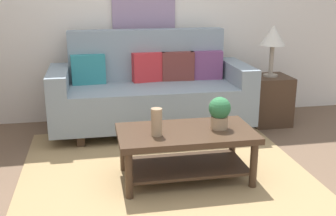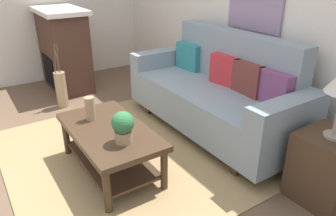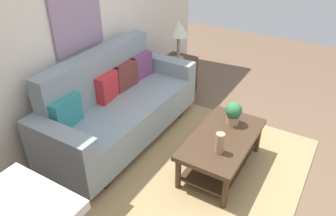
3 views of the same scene
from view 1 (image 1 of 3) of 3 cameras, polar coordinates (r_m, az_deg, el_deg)
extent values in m
plane|color=brown|center=(3.23, 0.89, -12.14)|extent=(9.45, 9.45, 0.00)
cube|color=silver|center=(4.92, -4.12, 14.20)|extent=(5.45, 0.10, 2.70)
cube|color=#A38456|center=(3.67, -0.69, -8.35)|extent=(2.42, 2.16, 0.01)
cube|color=gray|center=(4.50, -2.27, 0.69)|extent=(1.73, 0.84, 0.40)
cube|color=gray|center=(4.71, -2.92, 7.38)|extent=(1.73, 0.20, 0.56)
cube|color=gray|center=(4.44, -14.70, 1.27)|extent=(0.20, 0.84, 0.60)
cube|color=gray|center=(4.71, 9.43, 2.45)|extent=(0.20, 0.84, 0.60)
cube|color=#422D1E|center=(4.54, -11.85, -2.98)|extent=(0.08, 0.74, 0.12)
cube|color=#422D1E|center=(4.75, 6.96, -1.86)|extent=(0.08, 0.74, 0.12)
cube|color=teal|center=(4.56, -10.93, 5.26)|extent=(0.37, 0.15, 0.32)
cube|color=red|center=(4.60, -2.67, 5.65)|extent=(0.37, 0.17, 0.32)
cube|color=brown|center=(4.66, 1.36, 5.79)|extent=(0.37, 0.14, 0.32)
cube|color=#7A4270|center=(4.73, 5.28, 5.91)|extent=(0.37, 0.16, 0.32)
cube|color=#422D1E|center=(3.34, 2.49, -3.52)|extent=(1.10, 0.60, 0.05)
cube|color=#422D1E|center=(3.45, 2.43, -7.96)|extent=(0.98, 0.50, 0.02)
cylinder|color=#422D1E|center=(3.13, -5.39, -9.34)|extent=(0.06, 0.06, 0.38)
cylinder|color=#422D1E|center=(3.35, 11.70, -7.82)|extent=(0.06, 0.06, 0.38)
cylinder|color=#422D1E|center=(3.58, -6.17, -5.88)|extent=(0.06, 0.06, 0.38)
cylinder|color=#422D1E|center=(3.78, 8.86, -4.78)|extent=(0.06, 0.06, 0.38)
cylinder|color=tan|center=(3.19, -1.58, -1.94)|extent=(0.09, 0.09, 0.22)
cylinder|color=tan|center=(3.40, 7.07, -1.97)|extent=(0.14, 0.14, 0.10)
sphere|color=#307342|center=(3.36, 7.14, 0.00)|extent=(0.18, 0.18, 0.18)
cube|color=#422D1E|center=(4.91, 13.68, 1.09)|extent=(0.44, 0.44, 0.56)
cylinder|color=gray|center=(4.84, 13.92, 4.40)|extent=(0.16, 0.16, 0.02)
cylinder|color=gray|center=(4.81, 14.05, 6.32)|extent=(0.05, 0.05, 0.35)
cone|color=beige|center=(4.77, 14.29, 9.69)|extent=(0.28, 0.28, 0.22)
camera|label=2|loc=(3.73, 46.08, 14.51)|focal=34.35mm
camera|label=3|loc=(3.00, -57.86, 27.04)|focal=34.94mm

